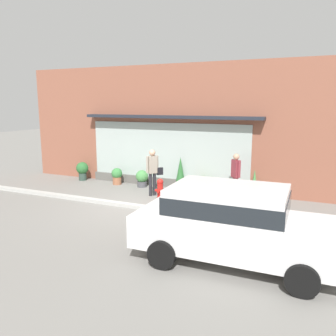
{
  "coord_description": "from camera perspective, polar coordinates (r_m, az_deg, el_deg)",
  "views": [
    {
      "loc": [
        5.62,
        -9.85,
        3.46
      ],
      "look_at": [
        0.72,
        1.2,
        1.17
      ],
      "focal_mm": 36.57,
      "sensor_mm": 36.0,
      "label": 1
    }
  ],
  "objects": [
    {
      "name": "parked_car_white",
      "position": [
        7.7,
        10.84,
        -8.55
      ],
      "size": [
        4.51,
        2.16,
        1.68
      ],
      "rotation": [
        0.0,
        0.0,
        0.02
      ],
      "color": "white",
      "rests_on": "ground_plane"
    },
    {
      "name": "potted_plant_window_left",
      "position": [
        13.11,
        14.18,
        -2.58
      ],
      "size": [
        0.29,
        0.29,
        1.07
      ],
      "color": "#B7B2A3",
      "rests_on": "ground_plane"
    },
    {
      "name": "pedestrian_with_handbag",
      "position": [
        12.89,
        -2.53,
        -0.1
      ],
      "size": [
        0.49,
        0.56,
        1.77
      ],
      "rotation": [
        0.0,
        0.0,
        0.91
      ],
      "color": "#232328",
      "rests_on": "ground_plane"
    },
    {
      "name": "storefront",
      "position": [
        14.24,
        0.6,
        6.65
      ],
      "size": [
        14.0,
        0.81,
        5.02
      ],
      "color": "#935642",
      "rests_on": "ground_plane"
    },
    {
      "name": "potted_plant_window_center",
      "position": [
        16.06,
        -14.09,
        -0.28
      ],
      "size": [
        0.55,
        0.55,
        0.84
      ],
      "color": "#33473D",
      "rests_on": "ground_plane"
    },
    {
      "name": "potted_plant_low_front",
      "position": [
        14.41,
        -4.37,
        -1.66
      ],
      "size": [
        0.52,
        0.52,
        0.71
      ],
      "color": "#4C4C51",
      "rests_on": "ground_plane"
    },
    {
      "name": "ground_plane",
      "position": [
        11.86,
        -5.55,
        -6.29
      ],
      "size": [
        60.0,
        60.0,
        0.0
      ],
      "primitive_type": "plane",
      "color": "gray"
    },
    {
      "name": "fire_hydrant",
      "position": [
        12.27,
        -1.32,
        -3.7
      ],
      "size": [
        0.39,
        0.35,
        0.82
      ],
      "color": "red",
      "rests_on": "ground_plane"
    },
    {
      "name": "potted_plant_doorstep",
      "position": [
        14.97,
        -8.51,
        -1.25
      ],
      "size": [
        0.47,
        0.47,
        0.71
      ],
      "color": "#9E6042",
      "rests_on": "ground_plane"
    },
    {
      "name": "pedestrian_passerby",
      "position": [
        12.56,
        11.21,
        -0.79
      ],
      "size": [
        0.38,
        0.35,
        1.7
      ],
      "rotation": [
        0.0,
        0.0,
        2.42
      ],
      "color": "#8E333D",
      "rests_on": "ground_plane"
    },
    {
      "name": "potted_plant_corner_tall",
      "position": [
        13.48,
        5.74,
        -2.7
      ],
      "size": [
        0.54,
        0.54,
        0.67
      ],
      "color": "#9E6042",
      "rests_on": "ground_plane"
    },
    {
      "name": "curb_strip",
      "position": [
        11.68,
        -6.04,
        -6.27
      ],
      "size": [
        14.0,
        0.24,
        0.12
      ],
      "primitive_type": "cube",
      "color": "#B2B2AD",
      "rests_on": "ground_plane"
    },
    {
      "name": "potted_plant_trailing_edge",
      "position": [
        13.98,
        2.08,
        -0.94
      ],
      "size": [
        0.44,
        0.44,
        1.32
      ],
      "color": "#9E6042",
      "rests_on": "ground_plane"
    }
  ]
}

